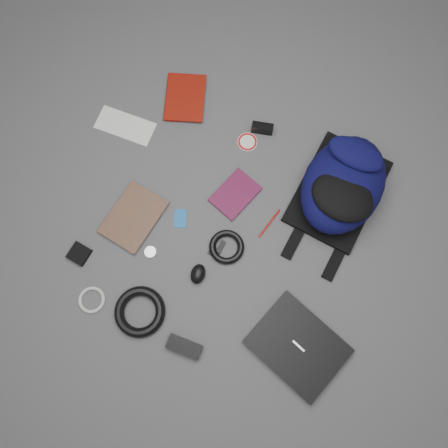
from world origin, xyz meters
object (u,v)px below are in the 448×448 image
at_px(comic_book, 115,206).
at_px(power_brick, 184,347).
at_px(pouch, 79,254).
at_px(mouse, 198,274).
at_px(dvd_case, 235,194).
at_px(backpack, 343,184).
at_px(compact_camera, 262,128).
at_px(laptop, 298,346).
at_px(textbook_red, 166,97).

distance_m(comic_book, power_brick, 0.62).
bearing_deg(pouch, mouse, 13.76).
relative_size(comic_book, mouse, 3.20).
height_order(mouse, power_brick, mouse).
distance_m(comic_book, dvd_case, 0.49).
height_order(backpack, compact_camera, backpack).
xyz_separation_m(backpack, power_brick, (-0.31, -0.79, -0.08)).
height_order(compact_camera, mouse, compact_camera).
height_order(dvd_case, pouch, pouch).
bearing_deg(comic_book, compact_camera, 60.35).
bearing_deg(mouse, laptop, -20.50).
xyz_separation_m(laptop, mouse, (-0.45, 0.10, 0.00)).
xyz_separation_m(textbook_red, pouch, (-0.02, -0.75, -0.00)).
bearing_deg(textbook_red, dvd_case, -51.97).
xyz_separation_m(comic_book, compact_camera, (0.42, 0.54, 0.02)).
xyz_separation_m(mouse, power_brick, (0.06, -0.26, -0.00)).
relative_size(textbook_red, comic_book, 0.89).
bearing_deg(comic_book, mouse, -7.85).
height_order(textbook_red, power_brick, power_brick).
distance_m(compact_camera, pouch, 0.90).
xyz_separation_m(comic_book, pouch, (-0.04, -0.23, -0.00)).
bearing_deg(power_brick, compact_camera, 91.80).
distance_m(dvd_case, power_brick, 0.62).
distance_m(backpack, textbook_red, 0.83).
xyz_separation_m(laptop, comic_book, (-0.87, 0.21, -0.01)).
height_order(laptop, power_brick, same).
relative_size(laptop, pouch, 4.37).
bearing_deg(backpack, pouch, -137.50).
height_order(textbook_red, dvd_case, textbook_red).
bearing_deg(laptop, textbook_red, 159.20).
xyz_separation_m(comic_book, mouse, (0.42, -0.12, 0.01)).
bearing_deg(power_brick, textbook_red, 116.79).
height_order(comic_book, pouch, same).
distance_m(compact_camera, mouse, 0.66).
relative_size(comic_book, compact_camera, 2.83).
bearing_deg(mouse, dvd_case, 81.04).
bearing_deg(compact_camera, mouse, -103.53).
relative_size(backpack, pouch, 6.30).
bearing_deg(mouse, compact_camera, 81.92).
bearing_deg(dvd_case, compact_camera, 110.07).
height_order(laptop, mouse, mouse).
distance_m(laptop, pouch, 0.91).
xyz_separation_m(textbook_red, dvd_case, (0.44, -0.28, -0.00)).
xyz_separation_m(dvd_case, compact_camera, (-0.01, 0.30, 0.02)).
relative_size(mouse, pouch, 1.05).
distance_m(compact_camera, power_brick, 0.93).
bearing_deg(dvd_case, power_brick, -65.70).
relative_size(backpack, comic_book, 1.88).
bearing_deg(textbook_red, pouch, -110.85).
bearing_deg(compact_camera, comic_book, -141.44).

